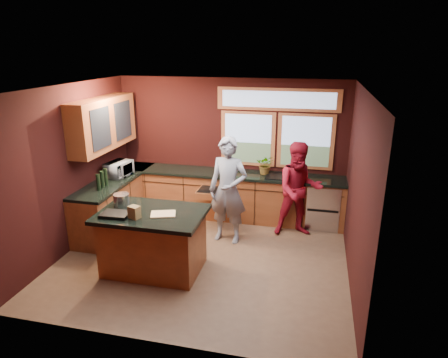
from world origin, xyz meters
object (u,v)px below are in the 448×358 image
(person_red, at_px, (299,190))
(cutting_board, at_px, (163,214))
(person_grey, at_px, (228,190))
(island, at_px, (153,241))
(stock_pot, at_px, (121,200))

(person_red, height_order, cutting_board, person_red)
(person_grey, xyz_separation_m, cutting_board, (-0.68, -1.26, 0.03))
(island, relative_size, stock_pot, 6.46)
(person_red, relative_size, cutting_board, 4.89)
(island, distance_m, person_red, 2.70)
(person_grey, bearing_deg, island, -118.37)
(person_grey, distance_m, stock_pot, 1.78)
(island, xyz_separation_m, person_red, (2.05, 1.72, 0.38))
(person_grey, relative_size, stock_pot, 7.74)
(person_red, bearing_deg, stock_pot, -163.50)
(island, relative_size, person_red, 0.91)
(person_grey, bearing_deg, stock_pot, -135.79)
(stock_pot, bearing_deg, cutting_board, -14.93)
(island, xyz_separation_m, stock_pot, (-0.55, 0.15, 0.56))
(cutting_board, bearing_deg, island, 165.96)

